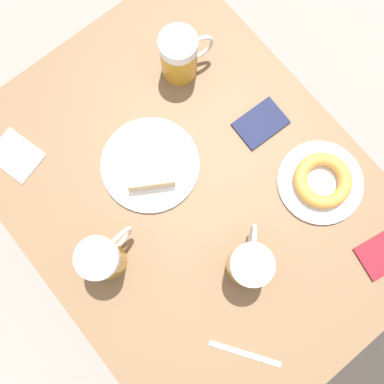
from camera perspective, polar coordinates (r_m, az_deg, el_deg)
The scene contains 10 objects.
ground_plane at distance 1.81m, azimuth -0.00°, elevation -4.84°, with size 8.00×8.00×0.00m, color gray.
table at distance 1.12m, azimuth -0.00°, elevation -0.83°, with size 0.82×1.07×0.76m.
plate_with_cake at distance 1.06m, azimuth -5.68°, elevation 3.83°, with size 0.25×0.25×0.05m.
plate_with_donut at distance 1.10m, azimuth 16.91°, elevation 1.38°, with size 0.21×0.21×0.04m.
beer_mug_left at distance 1.11m, azimuth -1.61°, elevation 17.73°, with size 0.14×0.09×0.14m.
beer_mug_center at distance 0.99m, azimuth -11.83°, elevation -8.52°, with size 0.14×0.09×0.14m.
beer_mug_right at distance 0.98m, azimuth 7.58°, elevation -9.53°, with size 0.12×0.11×0.14m.
napkin_folded at distance 1.17m, azimuth -22.42°, elevation 4.53°, with size 0.12×0.14×0.00m.
fork at distance 1.06m, azimuth 7.05°, elevation -20.60°, with size 0.11×0.15×0.00m.
passport_far_edge at distance 1.12m, azimuth 9.13°, elevation 9.02°, with size 0.13×0.09×0.01m.
Camera 1 is at (0.13, 0.16, 1.80)m, focal length 40.00 mm.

